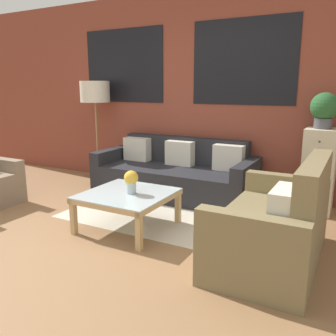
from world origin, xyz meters
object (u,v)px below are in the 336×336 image
Objects in this scene: couch_dark at (175,175)px; floor_lamp at (95,95)px; potted_plant at (324,109)px; flower_vase at (131,180)px; coffee_table at (128,198)px; drawer_cabinet at (318,171)px; settee_vintage at (276,227)px.

floor_lamp reaches higher than couch_dark.
potted_plant is 1.69× the size of flower_vase.
potted_plant is at bearing 41.95° from coffee_table.
floor_lamp is 6.42× the size of flower_vase.
coffee_table is 0.86× the size of drawer_cabinet.
couch_dark reaches higher than flower_vase.
couch_dark is 1.41× the size of floor_lamp.
potted_plant is at bearing 90.00° from drawer_cabinet.
settee_vintage is at bearing -0.45° from coffee_table.
drawer_cabinet is (1.70, 1.53, 0.17)m from coffee_table.
coffee_table is at bearing -138.05° from drawer_cabinet.
settee_vintage is 1.43× the size of drawer_cabinet.
coffee_table is 2.46m from potted_plant.
floor_lamp is at bearing 175.89° from couch_dark.
potted_plant reaches higher than coffee_table.
drawer_cabinet is 2.25m from flower_vase.
floor_lamp is at bearing -178.24° from potted_plant.
potted_plant is (1.82, 0.20, 0.96)m from couch_dark.
settee_vintage is at bearing -24.88° from floor_lamp.
flower_vase is (-1.64, -1.53, 0.03)m from drawer_cabinet.
coffee_table is 2.36m from floor_lamp.
potted_plant reaches higher than flower_vase.
drawer_cabinet is 0.73m from potted_plant.
potted_plant is 2.35m from flower_vase.
couch_dark is at bearing 97.47° from flower_vase.
settee_vintage is at bearing -38.85° from couch_dark.
couch_dark is 2.55× the size of coffee_table.
floor_lamp reaches higher than settee_vintage.
coffee_table is 3.55× the size of flower_vase.
flower_vase is at bearing -41.46° from floor_lamp.
drawer_cabinet is at bearing 6.41° from couch_dark.
drawer_cabinet is 4.12× the size of flower_vase.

